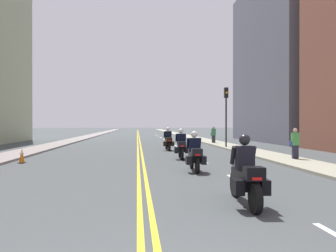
# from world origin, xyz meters

# --- Properties ---
(ground_plane) EXTENTS (264.00, 264.00, 0.00)m
(ground_plane) POSITION_xyz_m (0.00, 48.00, 0.00)
(ground_plane) COLOR #404648
(sidewalk_left) EXTENTS (2.18, 144.00, 0.12)m
(sidewalk_left) POSITION_xyz_m (-7.38, 48.00, 0.06)
(sidewalk_left) COLOR gray
(sidewalk_left) RESTS_ON ground
(sidewalk_right) EXTENTS (2.18, 144.00, 0.12)m
(sidewalk_right) POSITION_xyz_m (7.38, 48.00, 0.06)
(sidewalk_right) COLOR #989982
(sidewalk_right) RESTS_ON ground
(centreline_yellow_inner) EXTENTS (0.12, 132.00, 0.01)m
(centreline_yellow_inner) POSITION_xyz_m (-0.12, 48.00, 0.00)
(centreline_yellow_inner) COLOR yellow
(centreline_yellow_inner) RESTS_ON ground
(centreline_yellow_outer) EXTENTS (0.12, 132.00, 0.01)m
(centreline_yellow_outer) POSITION_xyz_m (0.12, 48.00, 0.00)
(centreline_yellow_outer) COLOR yellow
(centreline_yellow_outer) RESTS_ON ground
(lane_dashes_white) EXTENTS (0.14, 56.40, 0.01)m
(lane_dashes_white) POSITION_xyz_m (3.15, 29.00, 0.00)
(lane_dashes_white) COLOR silver
(lane_dashes_white) RESTS_ON ground
(building_right_1) EXTENTS (8.59, 16.39, 17.81)m
(building_right_1) POSITION_xyz_m (16.82, 32.32, 8.90)
(building_right_1) COLOR slate
(building_right_1) RESTS_ON ground
(motorcycle_0) EXTENTS (0.78, 2.29, 1.63)m
(motorcycle_0) POSITION_xyz_m (2.29, 4.66, 0.65)
(motorcycle_0) COLOR black
(motorcycle_0) RESTS_ON ground
(motorcycle_1) EXTENTS (0.77, 2.06, 1.59)m
(motorcycle_1) POSITION_xyz_m (2.08, 10.20, 0.65)
(motorcycle_1) COLOR black
(motorcycle_1) RESTS_ON ground
(motorcycle_2) EXTENTS (0.78, 2.24, 1.63)m
(motorcycle_2) POSITION_xyz_m (2.18, 15.02, 0.66)
(motorcycle_2) COLOR black
(motorcycle_2) RESTS_ON ground
(motorcycle_3) EXTENTS (0.78, 2.11, 1.65)m
(motorcycle_3) POSITION_xyz_m (2.04, 20.98, 0.65)
(motorcycle_3) COLOR black
(motorcycle_3) RESTS_ON ground
(traffic_cone_0) EXTENTS (0.32, 0.32, 0.72)m
(traffic_cone_0) POSITION_xyz_m (-5.68, 13.78, 0.36)
(traffic_cone_0) COLOR black
(traffic_cone_0) RESTS_ON ground
(traffic_light_near) EXTENTS (0.28, 0.38, 4.71)m
(traffic_light_near) POSITION_xyz_m (6.69, 22.48, 3.25)
(traffic_light_near) COLOR black
(traffic_light_near) RESTS_ON ground
(pedestrian_0) EXTENTS (0.48, 0.42, 1.68)m
(pedestrian_0) POSITION_xyz_m (7.06, 28.31, 0.87)
(pedestrian_0) COLOR #292C2F
(pedestrian_0) RESTS_ON ground
(pedestrian_2) EXTENTS (0.50, 0.26, 1.66)m
(pedestrian_2) POSITION_xyz_m (7.80, 13.43, 0.85)
(pedestrian_2) COLOR #262638
(pedestrian_2) RESTS_ON ground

